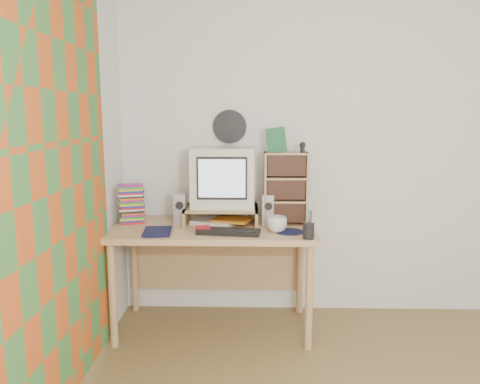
# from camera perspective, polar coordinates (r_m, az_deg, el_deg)

# --- Properties ---
(back_wall) EXTENTS (3.50, 0.00, 3.50)m
(back_wall) POSITION_cam_1_polar(r_m,az_deg,el_deg) (3.62, 13.67, 4.89)
(back_wall) COLOR white
(back_wall) RESTS_ON floor
(left_wall) EXTENTS (0.00, 3.50, 3.50)m
(left_wall) POSITION_cam_1_polar(r_m,az_deg,el_deg) (2.05, -27.24, 0.75)
(left_wall) COLOR white
(left_wall) RESTS_ON floor
(curtain) EXTENTS (0.00, 2.20, 2.20)m
(curtain) POSITION_cam_1_polar(r_m,az_deg,el_deg) (2.48, -20.99, 0.17)
(curtain) COLOR #C5511B
(curtain) RESTS_ON left_wall
(wall_disc) EXTENTS (0.25, 0.02, 0.25)m
(wall_disc) POSITION_cam_1_polar(r_m,az_deg,el_deg) (3.52, -1.27, 7.96)
(wall_disc) COLOR black
(wall_disc) RESTS_ON back_wall
(desk) EXTENTS (1.40, 0.70, 0.75)m
(desk) POSITION_cam_1_polar(r_m,az_deg,el_deg) (3.36, -3.16, -6.21)
(desk) COLOR tan
(desk) RESTS_ON floor
(monitor_riser) EXTENTS (0.52, 0.30, 0.12)m
(monitor_riser) POSITION_cam_1_polar(r_m,az_deg,el_deg) (3.34, -2.29, -2.26)
(monitor_riser) COLOR tan
(monitor_riser) RESTS_ON desk
(crt_monitor) EXTENTS (0.44, 0.44, 0.42)m
(crt_monitor) POSITION_cam_1_polar(r_m,az_deg,el_deg) (3.35, -2.03, 1.86)
(crt_monitor) COLOR beige
(crt_monitor) RESTS_ON monitor_riser
(speaker_left) EXTENTS (0.09, 0.09, 0.22)m
(speaker_left) POSITION_cam_1_polar(r_m,az_deg,el_deg) (3.33, -7.27, -2.05)
(speaker_left) COLOR #B0B0B5
(speaker_left) RESTS_ON desk
(speaker_right) EXTENTS (0.08, 0.08, 0.21)m
(speaker_right) POSITION_cam_1_polar(r_m,az_deg,el_deg) (3.31, 3.45, -2.15)
(speaker_right) COLOR #B0B0B5
(speaker_right) RESTS_ON desk
(keyboard) EXTENTS (0.43, 0.19, 0.03)m
(keyboard) POSITION_cam_1_polar(r_m,az_deg,el_deg) (3.07, -1.39, -4.86)
(keyboard) COLOR black
(keyboard) RESTS_ON desk
(dvd_stack) EXTENTS (0.20, 0.16, 0.24)m
(dvd_stack) POSITION_cam_1_polar(r_m,az_deg,el_deg) (3.44, -13.07, -1.72)
(dvd_stack) COLOR brown
(dvd_stack) RESTS_ON desk
(cd_rack) EXTENTS (0.31, 0.17, 0.51)m
(cd_rack) POSITION_cam_1_polar(r_m,az_deg,el_deg) (3.33, 5.56, 0.47)
(cd_rack) COLOR tan
(cd_rack) RESTS_ON desk
(mug) EXTENTS (0.15, 0.15, 0.10)m
(mug) POSITION_cam_1_polar(r_m,az_deg,el_deg) (3.11, 4.53, -3.95)
(mug) COLOR silver
(mug) RESTS_ON desk
(diary) EXTENTS (0.24, 0.19, 0.04)m
(diary) POSITION_cam_1_polar(r_m,az_deg,el_deg) (3.14, -11.69, -4.57)
(diary) COLOR #0E1035
(diary) RESTS_ON desk
(mousepad) EXTENTS (0.21, 0.21, 0.00)m
(mousepad) POSITION_cam_1_polar(r_m,az_deg,el_deg) (3.13, 6.07, -4.83)
(mousepad) COLOR black
(mousepad) RESTS_ON desk
(pen_cup) EXTENTS (0.09, 0.09, 0.14)m
(pen_cup) POSITION_cam_1_polar(r_m,az_deg,el_deg) (2.96, 8.37, -4.35)
(pen_cup) COLOR black
(pen_cup) RESTS_ON desk
(papers) EXTENTS (0.35, 0.30, 0.04)m
(papers) POSITION_cam_1_polar(r_m,az_deg,el_deg) (3.34, -2.29, -3.55)
(papers) COLOR silver
(papers) RESTS_ON desk
(red_box) EXTENTS (0.10, 0.08, 0.04)m
(red_box) POSITION_cam_1_polar(r_m,az_deg,el_deg) (3.10, -4.54, -4.57)
(red_box) COLOR #B01222
(red_box) RESTS_ON desk
(game_box) EXTENTS (0.14, 0.05, 0.17)m
(game_box) POSITION_cam_1_polar(r_m,az_deg,el_deg) (3.27, 4.44, 6.34)
(game_box) COLOR #1B6136
(game_box) RESTS_ON cd_rack
(webcam) EXTENTS (0.05, 0.05, 0.07)m
(webcam) POSITION_cam_1_polar(r_m,az_deg,el_deg) (3.26, 7.63, 5.43)
(webcam) COLOR black
(webcam) RESTS_ON cd_rack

